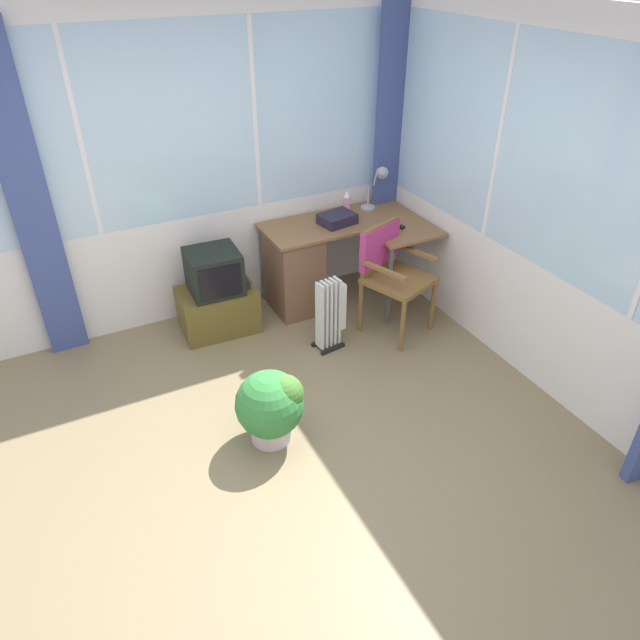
{
  "coord_description": "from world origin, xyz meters",
  "views": [
    {
      "loc": [
        -1.03,
        -2.5,
        2.88
      ],
      "look_at": [
        0.52,
        0.57,
        0.62
      ],
      "focal_mm": 32.73,
      "sensor_mm": 36.0,
      "label": 1
    }
  ],
  "objects": [
    {
      "name": "desk",
      "position": [
        0.91,
        1.72,
        0.42
      ],
      "size": [
        1.4,
        0.95,
        0.77
      ],
      "color": "brown",
      "rests_on": "ground"
    },
    {
      "name": "potted_plant",
      "position": [
        -0.01,
        0.24,
        0.3
      ],
      "size": [
        0.46,
        0.46,
        0.53
      ],
      "color": "silver",
      "rests_on": "ground"
    },
    {
      "name": "paper_tray",
      "position": [
        1.25,
        1.69,
        0.81
      ],
      "size": [
        0.33,
        0.28,
        0.09
      ],
      "primitive_type": "cube",
      "rotation": [
        0.0,
        0.0,
        0.17
      ],
      "color": "#251F30",
      "rests_on": "desk"
    },
    {
      "name": "space_heater",
      "position": [
        0.85,
        1.02,
        0.32
      ],
      "size": [
        0.28,
        0.2,
        0.63
      ],
      "color": "silver",
      "rests_on": "ground"
    },
    {
      "name": "desk_lamp",
      "position": [
        1.74,
        1.81,
        1.03
      ],
      "size": [
        0.24,
        0.21,
        0.4
      ],
      "color": "#B2B7BC",
      "rests_on": "desk"
    },
    {
      "name": "north_window_panel",
      "position": [
        -0.0,
        2.07,
        1.29
      ],
      "size": [
        4.04,
        0.07,
        2.59
      ],
      "color": "white",
      "rests_on": "ground"
    },
    {
      "name": "tv_remote",
      "position": [
        1.69,
        1.4,
        0.78
      ],
      "size": [
        0.08,
        0.16,
        0.02
      ],
      "primitive_type": "cube",
      "rotation": [
        0.0,
        0.0,
        0.24
      ],
      "color": "black",
      "rests_on": "desk"
    },
    {
      "name": "curtain_corner",
      "position": [
        1.92,
        1.94,
        1.25
      ],
      "size": [
        0.29,
        0.09,
        2.49
      ],
      "primitive_type": "cube",
      "rotation": [
        0.0,
        0.0,
        0.07
      ],
      "color": "#3F4E89",
      "rests_on": "ground"
    },
    {
      "name": "east_window_panel",
      "position": [
        2.05,
        -0.0,
        1.29
      ],
      "size": [
        0.07,
        4.09,
        2.59
      ],
      "color": "white",
      "rests_on": "ground"
    },
    {
      "name": "curtain_north_left",
      "position": [
        -1.11,
        1.99,
        1.25
      ],
      "size": [
        0.29,
        0.08,
        2.49
      ],
      "primitive_type": "cube",
      "rotation": [
        0.0,
        0.0,
        0.05
      ],
      "color": "#3F4E89",
      "rests_on": "ground"
    },
    {
      "name": "wooden_armchair",
      "position": [
        1.42,
        1.09,
        0.61
      ],
      "size": [
        0.62,
        0.62,
        0.93
      ],
      "color": "brown",
      "rests_on": "ground"
    },
    {
      "name": "ground",
      "position": [
        0.0,
        0.0,
        -0.03
      ],
      "size": [
        5.04,
        5.09,
        0.06
      ],
      "primitive_type": "cube",
      "color": "#806F4E"
    },
    {
      "name": "tv_on_stand",
      "position": [
        0.1,
        1.69,
        0.33
      ],
      "size": [
        0.66,
        0.47,
        0.75
      ],
      "color": "brown",
      "rests_on": "ground"
    },
    {
      "name": "spray_bottle",
      "position": [
        1.43,
        1.84,
        0.87
      ],
      "size": [
        0.06,
        0.06,
        0.22
      ],
      "color": "pink",
      "rests_on": "desk"
    }
  ]
}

